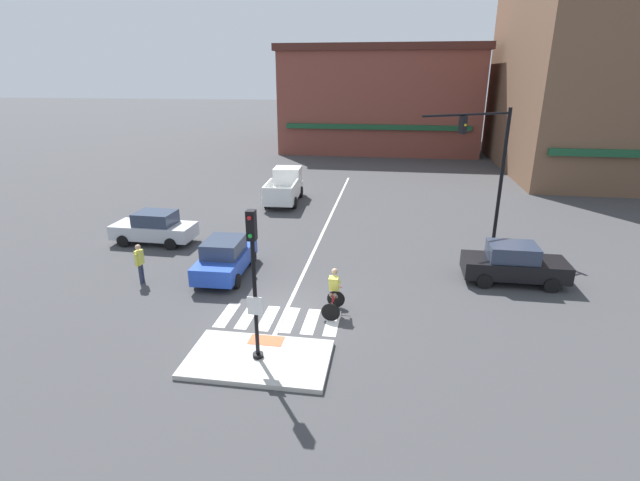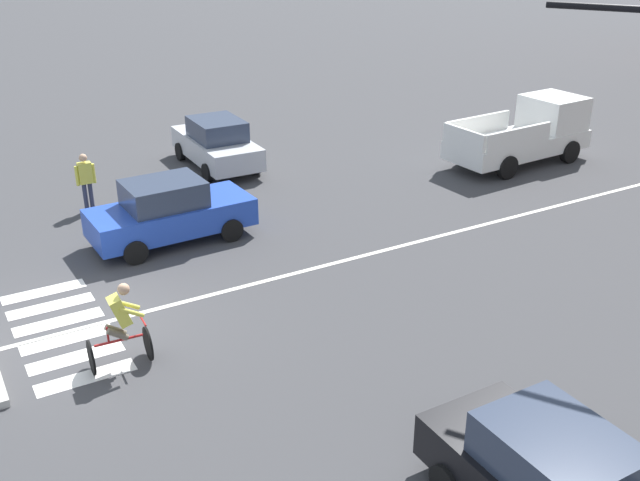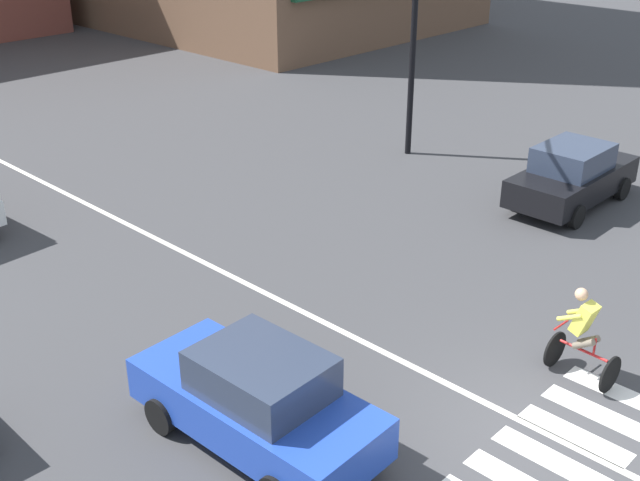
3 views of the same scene
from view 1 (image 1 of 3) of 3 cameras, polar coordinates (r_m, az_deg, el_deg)
name	(u,v)px [view 1 (image 1 of 3)]	position (r m, az deg, el deg)	size (l,w,h in m)	color
ground_plane	(281,315)	(17.08, -4.79, -8.99)	(300.00, 300.00, 0.00)	#3D3D3F
traffic_island	(258,359)	(14.63, -7.51, -14.07)	(4.27, 2.56, 0.15)	#B2AFA8
tactile_pad_front	(266,340)	(15.34, -6.55, -11.95)	(1.10, 0.60, 0.01)	#DB5B38
signal_pole	(254,273)	(13.28, -8.05, -3.89)	(0.44, 0.38, 4.55)	black
crosswalk_stripe_a	(227,315)	(17.33, -11.23, -8.85)	(0.44, 1.80, 0.01)	silver
crosswalk_stripe_b	(248,316)	(17.10, -8.80, -9.10)	(0.44, 1.80, 0.01)	silver
crosswalk_stripe_c	(268,318)	(16.90, -6.30, -9.34)	(0.44, 1.80, 0.01)	silver
crosswalk_stripe_d	(289,320)	(16.74, -3.74, -9.57)	(0.44, 1.80, 0.01)	silver
crosswalk_stripe_e	(311,321)	(16.60, -1.14, -9.78)	(0.44, 1.80, 0.01)	silver
crosswalk_stripe_f	(332,323)	(16.50, 1.51, -9.98)	(0.44, 1.80, 0.01)	silver
lane_centre_line	(324,229)	(26.11, 0.52, 1.38)	(0.14, 28.00, 0.01)	silver
traffic_light_mast	(489,156)	(24.60, 19.85, 9.58)	(4.37, 2.85, 6.65)	black
building_corner_left	(381,98)	(58.15, 7.38, 16.82)	(21.45, 18.12, 11.10)	brown
building_corner_right	(618,47)	(48.58, 32.50, 19.22)	(16.76, 21.25, 20.54)	brown
car_black_cross_right	(514,264)	(20.84, 22.47, -2.60)	(4.10, 1.85, 1.64)	black
car_blue_westbound_near	(225,257)	(20.33, -11.42, -1.99)	(1.94, 4.15, 1.64)	#2347B7
car_silver_cross_left	(154,228)	(25.21, -19.46, 1.49)	(4.13, 1.90, 1.64)	silver
pickup_truck_white_westbound_distant	(285,187)	(31.99, -4.26, 6.53)	(2.27, 5.20, 2.08)	white
cyclist	(334,291)	(16.77, 1.69, -6.14)	(0.72, 1.12, 1.68)	black
pedestrian_at_curb_left	(140,260)	(20.49, -21.07, -2.27)	(0.22, 0.55, 1.67)	#2D334C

